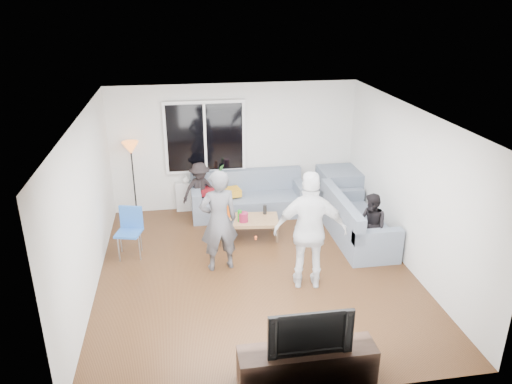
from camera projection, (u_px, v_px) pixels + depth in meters
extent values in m
cube|color=#56351C|center=(256.00, 272.00, 8.02)|extent=(5.00, 5.50, 0.04)
cube|color=white|center=(256.00, 113.00, 7.04)|extent=(5.00, 5.50, 0.04)
cube|color=silver|center=(234.00, 147.00, 10.07)|extent=(5.00, 0.04, 2.60)
cube|color=silver|center=(299.00, 300.00, 4.99)|extent=(5.00, 0.04, 2.60)
cube|color=silver|center=(86.00, 208.00, 7.16)|extent=(0.04, 5.50, 2.60)
cube|color=silver|center=(410.00, 188.00, 7.90)|extent=(0.04, 5.50, 2.60)
cube|color=white|center=(205.00, 137.00, 9.82)|extent=(1.62, 0.06, 1.47)
cube|color=black|center=(205.00, 138.00, 9.78)|extent=(1.50, 0.02, 1.35)
cube|color=white|center=(205.00, 138.00, 9.77)|extent=(0.05, 0.03, 1.35)
cube|color=silver|center=(207.00, 195.00, 10.24)|extent=(1.30, 0.12, 0.62)
imported|color=#316C2B|center=(220.00, 173.00, 10.07)|extent=(0.24, 0.22, 0.36)
imported|color=silver|center=(186.00, 179.00, 10.01)|extent=(0.16, 0.16, 0.16)
cube|color=slate|center=(340.00, 189.00, 10.25)|extent=(0.85, 0.85, 0.85)
cube|color=orange|center=(231.00, 192.00, 9.87)|extent=(0.43, 0.39, 0.14)
cube|color=maroon|center=(212.00, 192.00, 9.89)|extent=(0.45, 0.41, 0.13)
cube|color=#A67D50|center=(248.00, 229.00, 9.02)|extent=(1.16, 0.72, 0.40)
cylinder|color=maroon|center=(243.00, 217.00, 8.81)|extent=(0.17, 0.17, 0.17)
imported|color=#48484D|center=(219.00, 221.00, 7.81)|extent=(0.68, 0.51, 1.71)
imported|color=silver|center=(310.00, 231.00, 7.30)|extent=(1.15, 0.64, 1.86)
imported|color=black|center=(371.00, 226.00, 8.30)|extent=(0.57, 0.65, 1.13)
imported|color=black|center=(200.00, 190.00, 9.80)|extent=(0.83, 0.62, 1.15)
cube|color=#322019|center=(307.00, 364.00, 5.67)|extent=(1.60, 0.40, 0.44)
imported|color=black|center=(309.00, 329.00, 5.49)|extent=(0.97, 0.13, 0.56)
cylinder|color=#DE520D|center=(228.00, 212.00, 8.97)|extent=(0.07, 0.07, 0.22)
cylinder|color=black|center=(265.00, 210.00, 9.11)|extent=(0.07, 0.07, 0.18)
cylinder|color=#1C8818|center=(240.00, 216.00, 8.81)|extent=(0.08, 0.08, 0.21)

